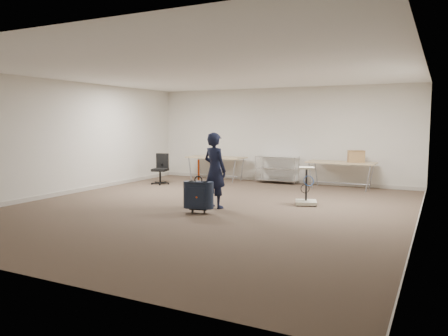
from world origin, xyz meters
The scene contains 10 objects.
ground centered at (0.00, 0.00, 0.00)m, with size 9.00×9.00×0.00m, color #433629.
room_shell centered at (0.00, 1.38, 0.05)m, with size 8.00×9.00×9.00m.
folding_table_left centered at (-1.90, 3.95, 0.68)m, with size 1.80×0.75×0.73m.
folding_table_right centered at (1.90, 3.95, 0.68)m, with size 1.80×0.75×0.73m.
wire_shelf centered at (0.00, 4.20, 0.44)m, with size 1.22×0.47×0.80m.
person centered at (0.09, 0.10, 0.79)m, with size 0.58×0.38×1.58m, color black.
suitcase centered at (0.07, -0.55, 0.36)m, with size 0.43×0.31×1.06m.
office_chair centered at (-2.96, 2.52, 0.27)m, with size 0.53×0.53×0.88m.
equipment_cart centered at (1.72, 1.27, 0.22)m, with size 0.56×0.56×0.83m.
cardboard_box centered at (2.27, 4.00, 0.89)m, with size 0.41×0.31×0.31m, color #986D47.
Camera 1 is at (4.31, -7.88, 1.79)m, focal length 35.00 mm.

